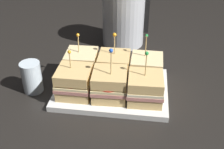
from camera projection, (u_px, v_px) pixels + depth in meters
ground_plane at (112, 91)px, 0.90m from camera, size 6.00×6.00×0.00m
serving_platter at (112, 89)px, 0.90m from camera, size 0.35×0.25×0.02m
sandwich_front_left at (74, 82)px, 0.84m from camera, size 0.10×0.10×0.15m
sandwich_front_center at (110, 85)px, 0.83m from camera, size 0.11×0.11×0.17m
sandwich_front_right at (145, 88)px, 0.82m from camera, size 0.11×0.11×0.16m
sandwich_back_left at (82, 64)px, 0.93m from camera, size 0.11×0.11×0.15m
sandwich_back_center at (115, 67)px, 0.91m from camera, size 0.10×0.10×0.16m
sandwich_back_right at (146, 69)px, 0.90m from camera, size 0.11×0.11×0.16m
kettle_steel at (123, 16)px, 1.13m from camera, size 0.19×0.17×0.26m
drinking_glass at (32, 77)px, 0.88m from camera, size 0.06×0.06×0.10m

